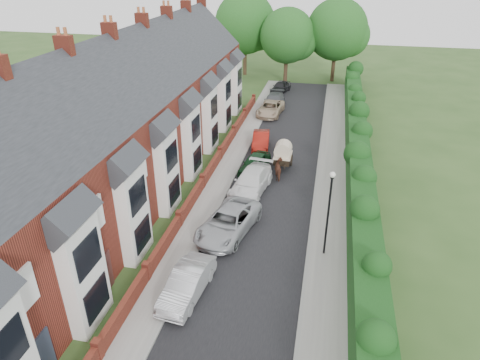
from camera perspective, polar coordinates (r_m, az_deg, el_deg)
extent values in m
plane|color=#2D4C1E|center=(21.71, 1.35, -15.09)|extent=(140.00, 140.00, 0.00)
cube|color=black|center=(30.65, 4.31, -1.09)|extent=(6.00, 58.00, 0.02)
cube|color=gray|center=(30.46, 11.97, -1.77)|extent=(2.20, 58.00, 0.12)
cube|color=gray|center=(31.29, -2.68, -0.30)|extent=(1.70, 58.00, 0.12)
cube|color=gray|center=(30.45, 10.00, -1.57)|extent=(0.18, 58.00, 0.13)
cube|color=gray|center=(31.11, -1.25, -0.44)|extent=(0.18, 58.00, 0.13)
cube|color=#133A12|center=(30.00, 15.61, -0.12)|extent=(1.50, 58.00, 2.50)
cube|color=maroon|center=(31.35, -15.18, 5.21)|extent=(8.00, 40.00, 6.50)
cube|color=#24272B|center=(30.31, -15.94, 10.89)|extent=(8.00, 40.20, 8.00)
cube|color=black|center=(16.14, -28.83, -19.41)|extent=(0.06, 1.80, 1.60)
cube|color=#3F2D2D|center=(19.43, -24.56, -20.41)|extent=(0.08, 0.90, 2.10)
cube|color=white|center=(17.17, -26.94, -12.99)|extent=(0.12, 1.20, 1.60)
cube|color=white|center=(19.90, -20.00, -11.93)|extent=(0.70, 2.40, 5.20)
cube|color=black|center=(20.48, -18.53, -14.74)|extent=(0.06, 1.80, 1.60)
cube|color=black|center=(19.01, -19.62, -9.35)|extent=(0.06, 1.80, 1.60)
cube|color=#24272B|center=(18.30, -21.91, -4.53)|extent=(1.70, 2.60, 1.70)
cube|color=#3F2D2D|center=(22.34, -17.34, -11.62)|extent=(0.08, 0.90, 2.10)
cube|color=white|center=(20.38, -18.76, -4.45)|extent=(0.12, 1.20, 1.60)
cube|color=white|center=(23.38, -13.94, -4.51)|extent=(0.70, 2.40, 5.20)
cube|color=black|center=(23.88, -12.80, -7.06)|extent=(0.06, 1.80, 1.60)
cube|color=black|center=(22.62, -13.43, -2.06)|extent=(0.06, 1.80, 1.60)
cube|color=#24272B|center=(22.03, -15.17, 2.16)|extent=(1.70, 2.60, 1.70)
cube|color=#3F2D2D|center=(25.90, -12.26, -4.92)|extent=(0.08, 0.90, 2.10)
cube|color=white|center=(24.21, -13.11, 1.65)|extent=(0.12, 1.20, 1.60)
cube|color=white|center=(27.33, -9.62, 0.92)|extent=(0.70, 2.40, 5.20)
cube|color=black|center=(27.76, -8.72, -1.36)|extent=(0.06, 1.80, 1.60)
cube|color=black|center=(26.69, -9.08, 3.15)|extent=(0.06, 1.80, 1.60)
cube|color=#24272B|center=(26.19, -10.45, 6.82)|extent=(1.70, 2.60, 1.70)
cube|color=#3F2D2D|center=(29.87, -8.53, 0.10)|extent=(0.08, 0.90, 2.10)
cube|color=white|center=(28.40, -9.05, 6.01)|extent=(0.12, 1.20, 1.60)
cube|color=white|center=(31.59, -6.43, 4.93)|extent=(0.70, 2.40, 5.20)
cube|color=black|center=(31.96, -5.68, 2.90)|extent=(0.06, 1.80, 1.60)
cube|color=black|center=(31.04, -5.89, 6.92)|extent=(0.06, 1.80, 1.60)
cube|color=#24272B|center=(30.61, -7.00, 10.13)|extent=(1.70, 2.60, 1.70)
cube|color=#3F2D2D|center=(34.12, -5.71, 3.91)|extent=(0.08, 0.90, 2.10)
cube|color=white|center=(32.82, -6.02, 9.20)|extent=(0.12, 1.20, 1.60)
cube|color=white|center=(36.03, -3.98, 7.96)|extent=(0.70, 2.40, 5.20)
cube|color=black|center=(36.36, -3.36, 6.15)|extent=(0.06, 1.80, 1.60)
cube|color=black|center=(35.55, -3.46, 9.74)|extent=(0.06, 1.80, 1.60)
cube|color=#24272B|center=(35.18, -4.39, 12.58)|extent=(1.70, 2.60, 1.70)
cube|color=#3F2D2D|center=(38.55, -3.51, 6.86)|extent=(0.08, 0.90, 2.10)
cube|color=white|center=(37.39, -3.69, 11.61)|extent=(0.12, 1.20, 1.60)
cube|color=white|center=(40.61, -2.06, 10.31)|extent=(0.70, 2.40, 5.20)
cube|color=black|center=(40.90, -1.52, 8.68)|extent=(0.06, 1.80, 1.60)
cube|color=black|center=(40.18, -1.56, 11.91)|extent=(0.06, 1.80, 1.60)
cube|color=#24272B|center=(39.85, -2.35, 14.44)|extent=(1.70, 2.60, 1.70)
cube|color=#3F2D2D|center=(43.10, -1.75, 9.19)|extent=(0.08, 0.90, 2.10)
cube|color=white|center=(42.06, -1.83, 13.48)|extent=(0.12, 1.20, 1.60)
cube|color=white|center=(45.27, -0.50, 12.17)|extent=(0.70, 2.40, 5.20)
cube|color=black|center=(45.54, -0.03, 10.69)|extent=(0.06, 1.80, 1.60)
cube|color=black|center=(44.89, -0.04, 13.62)|extent=(0.06, 1.80, 1.60)
cube|color=#24272B|center=(44.60, -0.72, 15.90)|extent=(1.70, 2.60, 1.70)
cube|color=#3F2D2D|center=(47.74, -0.31, 11.06)|extent=(0.08, 0.90, 2.10)
cube|color=white|center=(46.79, -0.34, 14.96)|extent=(0.12, 1.20, 1.60)
cube|color=maroon|center=(25.27, -22.26, 15.64)|extent=(0.90, 0.50, 1.60)
cylinder|color=#9C532E|center=(25.23, -23.06, 17.70)|extent=(0.20, 0.20, 0.50)
cylinder|color=#9C532E|center=(25.01, -22.26, 17.77)|extent=(0.20, 0.20, 0.50)
cube|color=maroon|center=(29.50, -16.93, 17.94)|extent=(0.90, 0.50, 1.60)
cylinder|color=#9C532E|center=(29.47, -17.56, 19.73)|extent=(0.20, 0.20, 0.50)
cylinder|color=#9C532E|center=(29.28, -16.84, 19.78)|extent=(0.20, 0.20, 0.50)
cube|color=maroon|center=(33.94, -12.88, 19.56)|extent=(0.90, 0.50, 1.60)
cylinder|color=#9C532E|center=(33.91, -13.39, 21.13)|extent=(0.20, 0.20, 0.50)
cylinder|color=#9C532E|center=(33.75, -12.73, 21.17)|extent=(0.20, 0.20, 0.50)
cube|color=maroon|center=(38.52, -9.73, 20.74)|extent=(0.90, 0.50, 1.60)
cylinder|color=#9C532E|center=(38.49, -10.15, 22.13)|extent=(0.20, 0.20, 0.50)
cylinder|color=#9C532E|center=(38.35, -9.55, 22.16)|extent=(0.20, 0.20, 0.50)
cube|color=maroon|center=(43.19, -7.21, 21.63)|extent=(0.90, 0.50, 1.60)
cube|color=maroon|center=(47.93, -5.17, 22.31)|extent=(0.90, 0.50, 1.60)
cube|color=maroon|center=(21.10, -15.05, -16.15)|extent=(0.30, 4.70, 0.90)
cube|color=maroon|center=(24.53, -10.01, -8.42)|extent=(0.30, 4.70, 0.90)
cube|color=maroon|center=(28.43, -6.41, -2.66)|extent=(0.30, 4.70, 0.90)
cube|color=maroon|center=(32.64, -3.74, 1.68)|extent=(0.30, 4.70, 0.90)
cube|color=maroon|center=(37.04, -1.68, 5.01)|extent=(0.30, 4.70, 0.90)
cube|color=maroon|center=(41.57, -0.05, 7.62)|extent=(0.30, 4.70, 0.90)
cube|color=maroon|center=(46.21, 1.27, 9.70)|extent=(0.30, 4.70, 0.90)
cube|color=maroon|center=(19.56, -18.43, -20.71)|extent=(0.35, 0.35, 1.10)
cube|color=maroon|center=(22.68, -12.33, -11.81)|extent=(0.35, 0.35, 1.10)
cube|color=maroon|center=(26.38, -8.08, -5.15)|extent=(0.35, 0.35, 1.10)
cube|color=maroon|center=(30.46, -4.99, -0.17)|extent=(0.35, 0.35, 1.10)
cube|color=maroon|center=(34.78, -2.65, 3.60)|extent=(0.35, 0.35, 1.10)
cube|color=maroon|center=(39.26, -0.82, 6.53)|extent=(0.35, 0.35, 1.10)
cube|color=maroon|center=(43.85, 0.64, 8.84)|extent=(0.35, 0.35, 1.10)
cube|color=maroon|center=(48.52, 1.84, 10.71)|extent=(0.35, 0.35, 1.10)
cylinder|color=black|center=(23.23, 11.60, -5.03)|extent=(0.12, 0.12, 4.80)
cylinder|color=black|center=(22.03, 12.20, 0.34)|extent=(0.20, 0.20, 0.10)
sphere|color=silver|center=(21.96, 12.24, 0.69)|extent=(0.32, 0.32, 0.32)
cylinder|color=#332316|center=(57.33, 6.14, 15.12)|extent=(0.50, 0.50, 4.75)
sphere|color=#1F4D19|center=(56.67, 6.33, 18.59)|extent=(6.80, 6.80, 6.80)
sphere|color=#1F4D19|center=(56.95, 7.75, 17.88)|extent=(4.76, 4.76, 4.76)
cylinder|color=#332316|center=(58.93, 12.39, 15.25)|extent=(0.50, 0.50, 5.25)
sphere|color=#1F4D19|center=(58.25, 12.80, 18.97)|extent=(7.60, 7.60, 7.60)
sphere|color=#1F4D19|center=(58.68, 14.28, 18.15)|extent=(5.32, 5.32, 5.32)
cylinder|color=#332316|center=(61.04, 0.66, 16.40)|extent=(0.50, 0.50, 5.50)
sphere|color=#1F4D19|center=(60.37, 0.68, 20.19)|extent=(8.00, 8.00, 8.00)
sphere|color=#1F4D19|center=(60.48, 2.32, 19.45)|extent=(5.60, 5.60, 5.60)
imported|color=#B6B7BC|center=(21.42, -7.08, -13.53)|extent=(1.93, 4.38, 1.40)
imported|color=#ACAFB4|center=(25.48, -1.56, -5.62)|extent=(3.57, 5.78, 1.49)
imported|color=white|center=(29.83, 1.49, -0.26)|extent=(2.75, 5.42, 1.51)
imported|color=#103719|center=(32.77, 1.97, 2.24)|extent=(2.32, 4.08, 1.31)
imported|color=maroon|center=(37.08, 2.81, 5.35)|extent=(1.82, 4.07, 1.30)
imported|color=tan|center=(45.11, 4.08, 9.49)|extent=(2.66, 5.08, 1.36)
imported|color=#4D5054|center=(47.57, 4.55, 10.48)|extent=(1.99, 4.86, 1.41)
imported|color=black|center=(53.12, 5.44, 12.25)|extent=(2.43, 4.19, 1.34)
imported|color=#572E1F|center=(31.82, 5.32, 1.40)|extent=(1.17, 1.79, 1.39)
cube|color=black|center=(33.34, 5.72, 2.95)|extent=(1.20, 2.00, 0.50)
cylinder|color=beige|center=(33.06, 5.77, 4.05)|extent=(1.30, 1.25, 1.30)
cube|color=beige|center=(33.24, 5.74, 3.34)|extent=(1.32, 2.05, 0.04)
cylinder|color=black|center=(34.12, 4.72, 2.85)|extent=(0.08, 0.90, 0.90)
cylinder|color=black|center=(34.00, 6.89, 2.65)|extent=(0.08, 0.90, 0.90)
cylinder|color=black|center=(32.37, 4.87, 2.29)|extent=(0.06, 1.80, 0.06)
cylinder|color=black|center=(32.30, 6.10, 2.17)|extent=(0.06, 1.80, 0.06)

